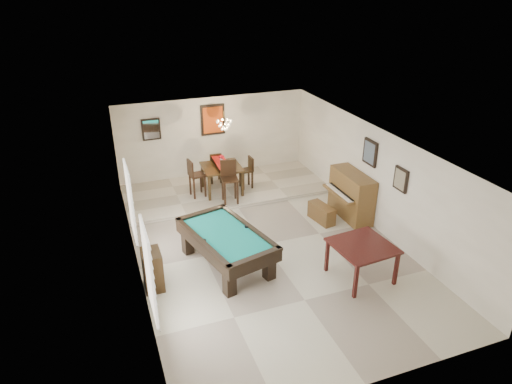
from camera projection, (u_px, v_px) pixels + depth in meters
ground_plane at (264, 245)px, 11.12m from camera, size 6.00×9.00×0.02m
wall_back at (213, 138)px, 14.37m from camera, size 6.00×0.04×2.60m
wall_front at (375, 322)px, 6.75m from camera, size 6.00×0.04×2.60m
wall_left at (133, 218)px, 9.62m from camera, size 0.04×9.00×2.60m
wall_right at (376, 179)px, 11.50m from camera, size 0.04×9.00×2.60m
ceiling at (265, 143)px, 10.00m from camera, size 6.00×9.00×0.04m
dining_step at (226, 189)px, 13.84m from camera, size 6.00×2.50×0.12m
window_left_front at (149, 271)px, 7.72m from camera, size 0.06×1.00×1.70m
window_left_rear at (130, 202)px, 10.10m from camera, size 0.06×1.00×1.70m
pool_table at (226, 249)px, 10.18m from camera, size 1.84×2.64×0.80m
square_table at (361, 261)px, 9.74m from camera, size 1.29×1.29×0.82m
upright_piano at (346, 196)px, 12.13m from camera, size 0.84×1.51×1.26m
piano_bench at (322, 213)px, 12.09m from camera, size 0.46×0.87×0.46m
apothecary_chest at (153, 270)px, 9.43m from camera, size 0.38×0.57×0.86m
dining_table at (222, 177)px, 13.39m from camera, size 1.16×1.16×0.92m
flower_vase at (221, 159)px, 13.14m from camera, size 0.15×0.15×0.23m
dining_chair_south at (230, 182)px, 12.68m from camera, size 0.50×0.50×1.21m
dining_chair_north at (215, 167)px, 14.00m from camera, size 0.38×0.38×0.98m
dining_chair_west at (197, 178)px, 13.07m from camera, size 0.47×0.47×1.12m
dining_chair_east at (246, 173)px, 13.63m from camera, size 0.37×0.37×0.95m
chandelier at (224, 121)px, 12.88m from camera, size 0.44×0.44×0.60m
back_painting at (213, 120)px, 14.08m from camera, size 0.75×0.06×0.95m
back_mirror at (151, 129)px, 13.53m from camera, size 0.55×0.06×0.65m
right_picture_upper at (370, 152)px, 11.48m from camera, size 0.06×0.55×0.65m
right_picture_lower at (401, 179)px, 10.46m from camera, size 0.06×0.45×0.55m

